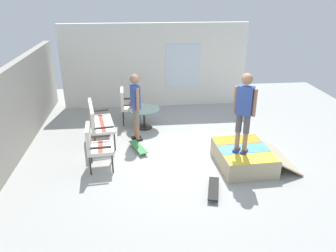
% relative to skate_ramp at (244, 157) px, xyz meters
% --- Properties ---
extents(ground_plane, '(12.00, 12.00, 0.10)m').
position_rel_skate_ramp_xyz_m(ground_plane, '(0.48, 1.23, -0.26)').
color(ground_plane, '#A8A8A3').
extents(back_wall_cinderblock, '(9.00, 0.20, 2.10)m').
position_rel_skate_ramp_xyz_m(back_wall_cinderblock, '(0.48, 5.23, 0.84)').
color(back_wall_cinderblock, '#9E998E').
rests_on(back_wall_cinderblock, ground_plane).
extents(house_facade, '(0.23, 6.00, 2.70)m').
position_rel_skate_ramp_xyz_m(house_facade, '(4.28, 1.72, 1.14)').
color(house_facade, white).
rests_on(house_facade, ground_plane).
extents(skate_ramp, '(1.47, 1.75, 0.43)m').
position_rel_skate_ramp_xyz_m(skate_ramp, '(0.00, 0.00, 0.00)').
color(skate_ramp, tan).
rests_on(skate_ramp, ground_plane).
extents(patio_bench, '(1.33, 0.76, 1.02)m').
position_rel_skate_ramp_xyz_m(patio_bench, '(1.54, 3.39, 0.40)').
color(patio_bench, '#2D2823').
rests_on(patio_bench, ground_plane).
extents(patio_chair_near_house, '(0.64, 0.57, 1.02)m').
position_rel_skate_ramp_xyz_m(patio_chair_near_house, '(2.81, 2.66, 0.40)').
color(patio_chair_near_house, '#2D2823').
rests_on(patio_chair_near_house, ground_plane).
extents(patio_chair_by_wall, '(0.67, 0.60, 1.02)m').
position_rel_skate_ramp_xyz_m(patio_chair_by_wall, '(0.19, 3.31, 0.40)').
color(patio_chair_by_wall, '#2D2823').
rests_on(patio_chair_by_wall, ground_plane).
extents(patio_table, '(0.90, 0.90, 0.57)m').
position_rel_skate_ramp_xyz_m(patio_table, '(2.35, 2.18, 0.19)').
color(patio_table, '#2D2823').
rests_on(patio_table, ground_plane).
extents(person_watching, '(0.46, 0.31, 1.76)m').
position_rel_skate_ramp_xyz_m(person_watching, '(1.59, 2.40, 0.83)').
color(person_watching, black).
rests_on(person_watching, ground_plane).
extents(person_skater, '(0.36, 0.41, 1.74)m').
position_rel_skate_ramp_xyz_m(person_skater, '(-0.14, 0.16, 1.24)').
color(person_skater, navy).
rests_on(person_skater, skate_ramp).
extents(skateboard_by_bench, '(0.82, 0.47, 0.10)m').
position_rel_skate_ramp_xyz_m(skateboard_by_bench, '(0.96, 2.38, -0.13)').
color(skateboard_by_bench, '#3F8C4C').
rests_on(skateboard_by_bench, ground_plane).
extents(skateboard_spare, '(0.82, 0.40, 0.10)m').
position_rel_skate_ramp_xyz_m(skateboard_spare, '(-0.99, 0.93, -0.13)').
color(skateboard_spare, black).
rests_on(skateboard_spare, ground_plane).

